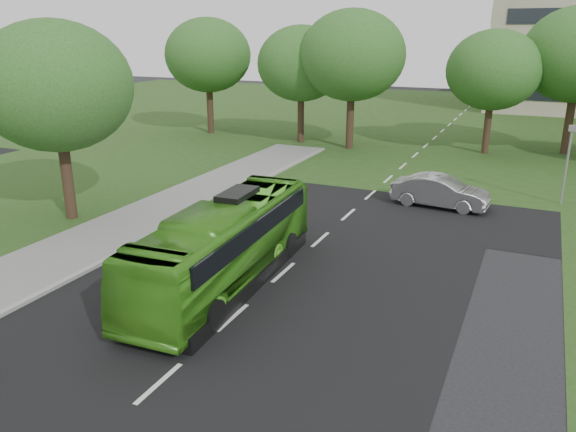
% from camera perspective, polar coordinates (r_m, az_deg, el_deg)
% --- Properties ---
extents(ground, '(160.00, 160.00, 0.00)m').
position_cam_1_polar(ground, '(20.51, -2.84, -7.86)').
color(ground, black).
rests_on(ground, ground).
extents(street_surfaces, '(120.00, 120.00, 0.15)m').
position_cam_1_polar(street_surfaces, '(41.08, 11.31, 5.29)').
color(street_surfaces, black).
rests_on(street_surfaces, ground).
extents(tree_park_a, '(7.17, 7.17, 9.53)m').
position_cam_1_polar(tree_park_a, '(47.44, 1.35, 15.21)').
color(tree_park_a, black).
rests_on(tree_park_a, ground).
extents(tree_park_b, '(8.16, 8.16, 10.70)m').
position_cam_1_polar(tree_park_b, '(45.09, 6.55, 15.89)').
color(tree_park_b, black).
rests_on(tree_park_b, ground).
extents(tree_park_c, '(6.93, 6.93, 9.20)m').
position_cam_1_polar(tree_park_c, '(45.54, 20.16, 13.73)').
color(tree_park_c, black).
rests_on(tree_park_c, ground).
extents(tree_park_f, '(7.65, 7.65, 10.21)m').
position_cam_1_polar(tree_park_f, '(52.47, -8.14, 15.86)').
color(tree_park_f, black).
rests_on(tree_park_f, ground).
extents(tree_side_near, '(7.24, 7.24, 9.62)m').
position_cam_1_polar(tree_side_near, '(29.27, -22.53, 12.05)').
color(tree_side_near, black).
rests_on(tree_side_near, ground).
extents(bus, '(3.16, 11.14, 3.07)m').
position_cam_1_polar(bus, '(20.87, -6.37, -2.88)').
color(bus, '#41961E').
rests_on(bus, ground).
extents(sedan, '(5.22, 2.21, 1.68)m').
position_cam_1_polar(sedan, '(31.18, 15.19, 2.41)').
color(sedan, '#A4A4A9').
rests_on(sedan, ground).
extents(camera_pole, '(0.38, 0.33, 4.32)m').
position_cam_1_polar(camera_pole, '(33.52, 26.59, 5.64)').
color(camera_pole, gray).
rests_on(camera_pole, ground).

